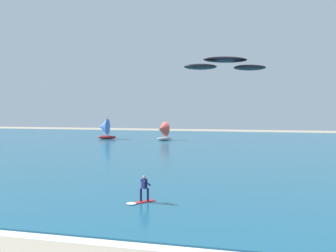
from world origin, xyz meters
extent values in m
cube|color=#1E607F|center=(0.00, 51.97, 0.05)|extent=(160.00, 90.00, 0.10)
cube|color=white|center=(-1.03, 7.40, 0.01)|extent=(80.63, 2.49, 0.01)
cube|color=red|center=(-1.41, 13.97, 0.12)|extent=(1.21, 1.38, 0.05)
cylinder|color=#19194C|center=(-1.62, 13.90, 0.55)|extent=(0.14, 0.14, 0.80)
cylinder|color=#19194C|center=(-1.20, 14.04, 0.55)|extent=(0.14, 0.14, 0.80)
cube|color=#19194C|center=(-1.41, 13.97, 1.25)|extent=(0.42, 0.39, 0.60)
sphere|color=tan|center=(-1.41, 13.97, 1.66)|extent=(0.22, 0.22, 0.22)
cylinder|color=#19194C|center=(-1.53, 14.17, 1.30)|extent=(0.38, 0.45, 0.39)
cylinder|color=#19194C|center=(-1.19, 13.90, 1.30)|extent=(0.38, 0.45, 0.39)
ellipsoid|color=white|center=(-1.99, 13.22, 0.14)|extent=(0.92, 0.90, 0.08)
ellipsoid|color=black|center=(3.14, 17.56, 9.22)|extent=(3.49, 2.87, 0.35)
ellipsoid|color=black|center=(1.57, 16.88, 8.72)|extent=(2.76, 2.55, 0.35)
ellipsoid|color=black|center=(4.71, 18.25, 8.72)|extent=(2.76, 2.55, 0.35)
ellipsoid|color=silver|center=(-13.73, 62.96, 0.42)|extent=(3.07, 3.35, 0.64)
cylinder|color=silver|center=(-13.63, 63.08, 2.43)|extent=(0.11, 0.11, 3.39)
cone|color=#D84C3F|center=(-14.10, 62.51, 2.26)|extent=(3.14, 2.96, 2.85)
ellipsoid|color=maroon|center=(-25.67, 63.09, 0.46)|extent=(3.93, 1.70, 0.72)
cylinder|color=silver|center=(-25.49, 63.11, 2.72)|extent=(0.12, 0.12, 3.81)
cone|color=#3F72CC|center=(-26.32, 63.02, 2.53)|extent=(2.00, 3.36, 3.20)
camera|label=1|loc=(6.37, -9.24, 5.83)|focal=42.30mm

